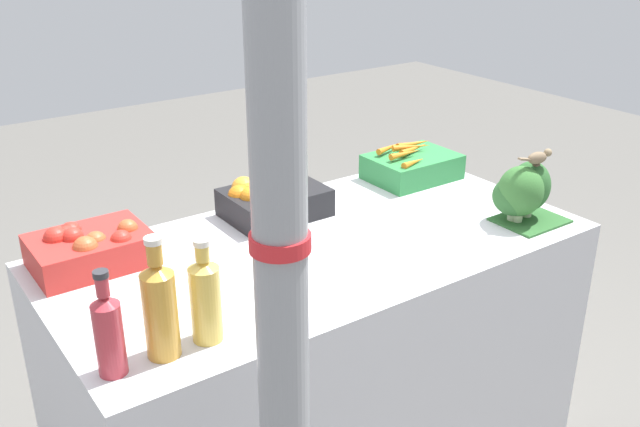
{
  "coord_description": "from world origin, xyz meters",
  "views": [
    {
      "loc": [
        -1.15,
        -1.63,
        1.8
      ],
      "look_at": [
        0.0,
        0.0,
        0.94
      ],
      "focal_mm": 40.0,
      "sensor_mm": 36.0,
      "label": 1
    }
  ],
  "objects_px": {
    "broccoli_pile": "(522,192)",
    "carrot_crate": "(412,166)",
    "apple_crate": "(87,247)",
    "sparrow_bird": "(538,157)",
    "orange_crate": "(272,198)",
    "juice_bottle_golden": "(205,298)",
    "juice_bottle_amber": "(160,307)",
    "support_pole": "(281,300)",
    "juice_bottle_ruby": "(109,332)"
  },
  "relations": [
    {
      "from": "support_pole",
      "to": "juice_bottle_amber",
      "type": "distance_m",
      "value": 0.46
    },
    {
      "from": "carrot_crate",
      "to": "sparrow_bird",
      "type": "relative_size",
      "value": 2.42
    },
    {
      "from": "juice_bottle_amber",
      "to": "juice_bottle_golden",
      "type": "distance_m",
      "value": 0.11
    },
    {
      "from": "carrot_crate",
      "to": "juice_bottle_amber",
      "type": "bearing_deg",
      "value": -156.56
    },
    {
      "from": "orange_crate",
      "to": "juice_bottle_golden",
      "type": "height_order",
      "value": "juice_bottle_golden"
    },
    {
      "from": "juice_bottle_ruby",
      "to": "sparrow_bird",
      "type": "distance_m",
      "value": 1.43
    },
    {
      "from": "support_pole",
      "to": "juice_bottle_golden",
      "type": "distance_m",
      "value": 0.46
    },
    {
      "from": "support_pole",
      "to": "carrot_crate",
      "type": "bearing_deg",
      "value": 38.91
    },
    {
      "from": "carrot_crate",
      "to": "juice_bottle_golden",
      "type": "xyz_separation_m",
      "value": [
        -1.14,
        -0.55,
        0.06
      ]
    },
    {
      "from": "broccoli_pile",
      "to": "carrot_crate",
      "type": "bearing_deg",
      "value": 92.36
    },
    {
      "from": "support_pole",
      "to": "broccoli_pile",
      "type": "distance_m",
      "value": 1.31
    },
    {
      "from": "broccoli_pile",
      "to": "apple_crate",
      "type": "bearing_deg",
      "value": 158.13
    },
    {
      "from": "broccoli_pile",
      "to": "juice_bottle_amber",
      "type": "distance_m",
      "value": 1.28
    },
    {
      "from": "apple_crate",
      "to": "juice_bottle_amber",
      "type": "height_order",
      "value": "juice_bottle_amber"
    },
    {
      "from": "orange_crate",
      "to": "carrot_crate",
      "type": "height_order",
      "value": "orange_crate"
    },
    {
      "from": "apple_crate",
      "to": "carrot_crate",
      "type": "height_order",
      "value": "same"
    },
    {
      "from": "broccoli_pile",
      "to": "juice_bottle_ruby",
      "type": "distance_m",
      "value": 1.4
    },
    {
      "from": "support_pole",
      "to": "juice_bottle_ruby",
      "type": "relative_size",
      "value": 8.99
    },
    {
      "from": "carrot_crate",
      "to": "juice_bottle_golden",
      "type": "distance_m",
      "value": 1.27
    },
    {
      "from": "support_pole",
      "to": "sparrow_bird",
      "type": "xyz_separation_m",
      "value": [
        1.23,
        0.42,
        -0.09
      ]
    },
    {
      "from": "apple_crate",
      "to": "broccoli_pile",
      "type": "relative_size",
      "value": 1.39
    },
    {
      "from": "support_pole",
      "to": "carrot_crate",
      "type": "relative_size",
      "value": 7.05
    },
    {
      "from": "apple_crate",
      "to": "orange_crate",
      "type": "distance_m",
      "value": 0.63
    },
    {
      "from": "orange_crate",
      "to": "carrot_crate",
      "type": "relative_size",
      "value": 1.0
    },
    {
      "from": "juice_bottle_ruby",
      "to": "broccoli_pile",
      "type": "bearing_deg",
      "value": 1.45
    },
    {
      "from": "broccoli_pile",
      "to": "sparrow_bird",
      "type": "distance_m",
      "value": 0.13
    },
    {
      "from": "broccoli_pile",
      "to": "sparrow_bird",
      "type": "height_order",
      "value": "sparrow_bird"
    },
    {
      "from": "orange_crate",
      "to": "carrot_crate",
      "type": "xyz_separation_m",
      "value": [
        0.62,
        -0.0,
        -0.01
      ]
    },
    {
      "from": "juice_bottle_amber",
      "to": "juice_bottle_ruby",
      "type": "bearing_deg",
      "value": 180.0
    },
    {
      "from": "broccoli_pile",
      "to": "sparrow_bird",
      "type": "relative_size",
      "value": 1.73
    },
    {
      "from": "orange_crate",
      "to": "juice_bottle_amber",
      "type": "relative_size",
      "value": 1.08
    },
    {
      "from": "orange_crate",
      "to": "sparrow_bird",
      "type": "relative_size",
      "value": 2.42
    },
    {
      "from": "apple_crate",
      "to": "juice_bottle_ruby",
      "type": "relative_size",
      "value": 1.28
    },
    {
      "from": "juice_bottle_ruby",
      "to": "juice_bottle_amber",
      "type": "height_order",
      "value": "juice_bottle_amber"
    },
    {
      "from": "orange_crate",
      "to": "sparrow_bird",
      "type": "height_order",
      "value": "sparrow_bird"
    },
    {
      "from": "support_pole",
      "to": "juice_bottle_golden",
      "type": "bearing_deg",
      "value": 83.98
    },
    {
      "from": "carrot_crate",
      "to": "sparrow_bird",
      "type": "xyz_separation_m",
      "value": [
        0.05,
        -0.54,
        0.17
      ]
    },
    {
      "from": "support_pole",
      "to": "apple_crate",
      "type": "distance_m",
      "value": 1.0
    },
    {
      "from": "broccoli_pile",
      "to": "orange_crate",
      "type": "bearing_deg",
      "value": 141.29
    },
    {
      "from": "juice_bottle_golden",
      "to": "sparrow_bird",
      "type": "xyz_separation_m",
      "value": [
        1.19,
        0.01,
        0.11
      ]
    },
    {
      "from": "juice_bottle_amber",
      "to": "apple_crate",
      "type": "bearing_deg",
      "value": 89.4
    },
    {
      "from": "broccoli_pile",
      "to": "juice_bottle_amber",
      "type": "xyz_separation_m",
      "value": [
        -1.28,
        -0.04,
        0.02
      ]
    },
    {
      "from": "apple_crate",
      "to": "juice_bottle_golden",
      "type": "xyz_separation_m",
      "value": [
        0.11,
        -0.55,
        0.05
      ]
    },
    {
      "from": "juice_bottle_ruby",
      "to": "juice_bottle_golden",
      "type": "distance_m",
      "value": 0.24
    },
    {
      "from": "carrot_crate",
      "to": "juice_bottle_ruby",
      "type": "distance_m",
      "value": 1.48
    },
    {
      "from": "carrot_crate",
      "to": "sparrow_bird",
      "type": "height_order",
      "value": "sparrow_bird"
    },
    {
      "from": "support_pole",
      "to": "juice_bottle_amber",
      "type": "xyz_separation_m",
      "value": [
        -0.07,
        0.41,
        -0.19
      ]
    },
    {
      "from": "support_pole",
      "to": "broccoli_pile",
      "type": "bearing_deg",
      "value": 20.37
    },
    {
      "from": "carrot_crate",
      "to": "broccoli_pile",
      "type": "height_order",
      "value": "broccoli_pile"
    },
    {
      "from": "orange_crate",
      "to": "carrot_crate",
      "type": "bearing_deg",
      "value": -0.45
    }
  ]
}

